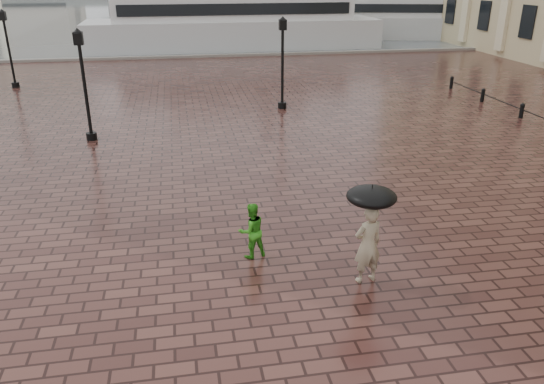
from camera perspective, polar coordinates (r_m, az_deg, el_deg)
The scene contains 9 objects.
ground at distance 14.38m, azimuth 0.17°, elevation -4.76°, with size 300.00×300.00×0.00m, color #341B17.
harbour_water at distance 104.77m, azimuth -9.40°, elevation 18.95°, with size 240.00×240.00×0.00m, color #475056.
quay_edge at distance 45.09m, azimuth -7.36°, elevation 14.19°, with size 80.00×0.60×0.30m, color slate.
street_lamps at distance 28.34m, azimuth -15.96°, elevation 13.21°, with size 15.44×12.44×4.40m.
adult_pedestrian at distance 12.18m, azimuth 10.26°, elevation -5.60°, with size 0.68×0.45×1.88m, color #9D8C6F.
child_pedestrian at distance 13.11m, azimuth -2.21°, elevation -4.16°, with size 0.70×0.54×1.44m, color #31921B.
ferry_near at distance 50.00m, azimuth -4.16°, elevation 18.10°, with size 26.04×6.61×8.51m.
ferry_far at distance 59.27m, azimuth 13.08°, elevation 18.02°, with size 23.15×10.54×7.38m.
umbrella at distance 11.67m, azimuth 10.66°, elevation -0.49°, with size 1.10×1.10×1.19m.
Camera 1 is at (-2.29, -12.54, 6.67)m, focal length 35.00 mm.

